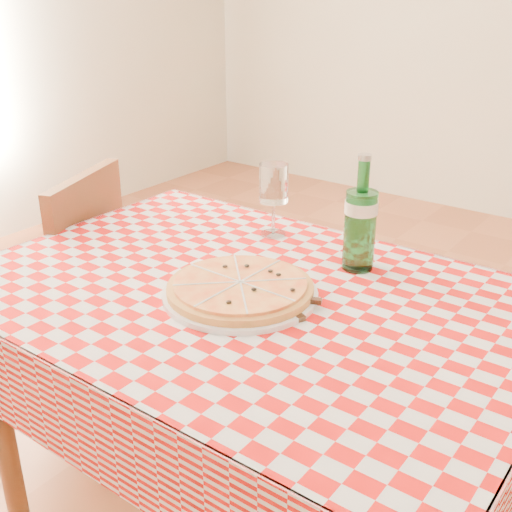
{
  "coord_description": "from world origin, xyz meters",
  "views": [
    {
      "loc": [
        0.78,
        -1.02,
        1.41
      ],
      "look_at": [
        -0.02,
        0.06,
        0.82
      ],
      "focal_mm": 45.0,
      "sensor_mm": 36.0,
      "label": 1
    }
  ],
  "objects": [
    {
      "name": "tablecloth",
      "position": [
        0.0,
        0.0,
        0.75
      ],
      "size": [
        1.3,
        0.9,
        0.01
      ],
      "primitive_type": "cube",
      "color": "#AF0C0A",
      "rests_on": "dining_table"
    },
    {
      "name": "pizza_plate",
      "position": [
        0.0,
        -0.03,
        0.78
      ],
      "size": [
        0.35,
        0.35,
        0.04
      ],
      "primitive_type": null,
      "rotation": [
        0.0,
        0.0,
        -0.03
      ],
      "color": "#CB8A43",
      "rests_on": "tablecloth"
    },
    {
      "name": "wine_glass",
      "position": [
        -0.15,
        0.31,
        0.86
      ],
      "size": [
        0.1,
        0.1,
        0.2
      ],
      "primitive_type": null,
      "rotation": [
        0.0,
        0.0,
        -0.36
      ],
      "color": "white",
      "rests_on": "tablecloth"
    },
    {
      "name": "cutlery",
      "position": [
        0.09,
        -0.01,
        0.77
      ],
      "size": [
        0.24,
        0.2,
        0.02
      ],
      "primitive_type": null,
      "rotation": [
        0.0,
        0.0,
        0.05
      ],
      "color": "silver",
      "rests_on": "tablecloth"
    },
    {
      "name": "water_bottle",
      "position": [
        0.14,
        0.26,
        0.9
      ],
      "size": [
        0.09,
        0.09,
        0.28
      ],
      "primitive_type": null,
      "rotation": [
        0.0,
        0.0,
        0.21
      ],
      "color": "#175F24",
      "rests_on": "tablecloth"
    },
    {
      "name": "chair_far",
      "position": [
        -0.8,
        0.1,
        0.5
      ],
      "size": [
        0.51,
        0.51,
        0.87
      ],
      "rotation": [
        0.0,
        0.0,
        3.51
      ],
      "color": "brown",
      "rests_on": "ground"
    },
    {
      "name": "dining_table",
      "position": [
        0.0,
        0.0,
        0.66
      ],
      "size": [
        1.2,
        0.8,
        0.75
      ],
      "color": "brown",
      "rests_on": "ground"
    }
  ]
}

